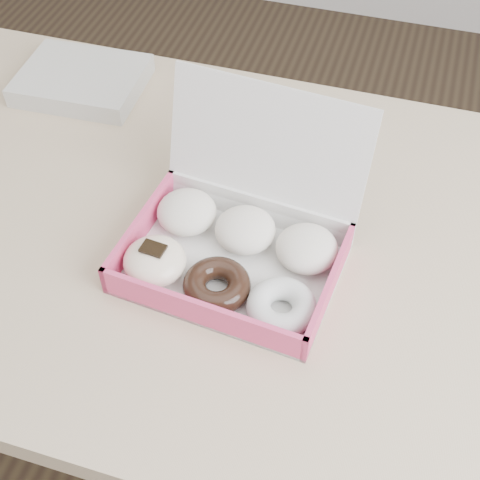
# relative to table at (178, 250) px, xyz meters

# --- Properties ---
(ground) EXTENTS (4.00, 4.00, 0.00)m
(ground) POSITION_rel_table_xyz_m (0.00, 0.00, -0.67)
(ground) COLOR black
(ground) RESTS_ON ground
(table) EXTENTS (1.20, 0.80, 0.75)m
(table) POSITION_rel_table_xyz_m (0.00, 0.00, 0.00)
(table) COLOR tan
(table) RESTS_ON ground
(donut_box) EXTENTS (0.32, 0.29, 0.21)m
(donut_box) POSITION_rel_table_xyz_m (0.11, -0.05, 0.11)
(donut_box) COLOR silver
(donut_box) RESTS_ON table
(newspapers) EXTENTS (0.23, 0.19, 0.04)m
(newspapers) POSITION_rel_table_xyz_m (-0.28, 0.26, 0.10)
(newspapers) COLOR silver
(newspapers) RESTS_ON table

